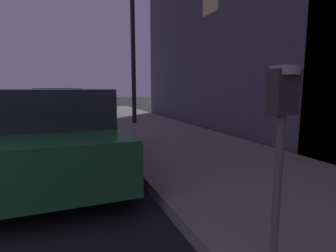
# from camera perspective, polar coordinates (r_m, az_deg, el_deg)

# --- Properties ---
(parking_meter) EXTENTS (0.19, 0.19, 1.44)m
(parking_meter) POSITION_cam_1_polar(r_m,az_deg,el_deg) (1.90, 23.55, 1.25)
(parking_meter) COLOR #59595B
(parking_meter) RESTS_ON sidewalk
(car_green) EXTENTS (2.12, 4.62, 1.43)m
(car_green) POSITION_cam_1_polar(r_m,az_deg,el_deg) (4.95, -22.94, -0.88)
(car_green) COLOR #19592D
(car_green) RESTS_ON ground
(car_blue) EXTENTS (2.19, 4.45, 1.43)m
(car_blue) POSITION_cam_1_polar(r_m,az_deg,el_deg) (11.21, -22.47, 3.96)
(car_blue) COLOR navy
(car_blue) RESTS_ON ground
(car_black) EXTENTS (2.16, 4.65, 1.43)m
(car_black) POSITION_cam_1_polar(r_m,az_deg,el_deg) (16.93, -22.35, 5.24)
(car_black) COLOR black
(car_black) RESTS_ON ground
(street_lamp) EXTENTS (0.44, 0.44, 4.93)m
(street_lamp) POSITION_cam_1_polar(r_m,az_deg,el_deg) (10.04, -7.70, 19.81)
(street_lamp) COLOR black
(street_lamp) RESTS_ON sidewalk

